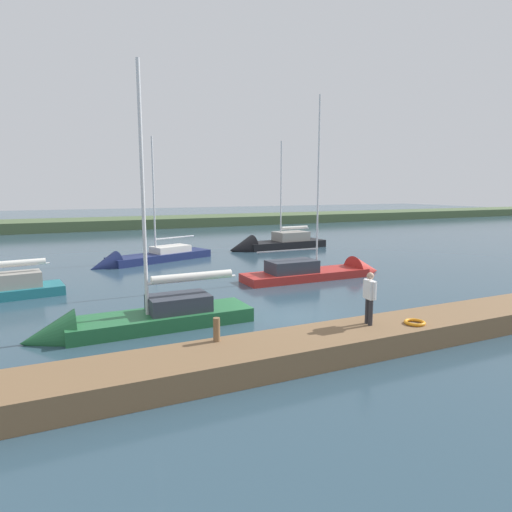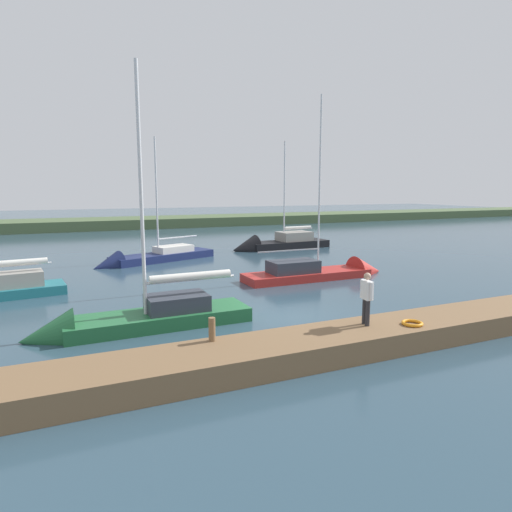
{
  "view_description": "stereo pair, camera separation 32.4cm",
  "coord_description": "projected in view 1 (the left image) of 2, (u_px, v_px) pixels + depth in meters",
  "views": [
    {
      "loc": [
        8.02,
        14.49,
        4.92
      ],
      "look_at": [
        -0.18,
        -3.35,
        1.89
      ],
      "focal_mm": 30.62,
      "sensor_mm": 36.0,
      "label": 1
    },
    {
      "loc": [
        7.72,
        14.63,
        4.92
      ],
      "look_at": [
        -0.18,
        -3.35,
        1.89
      ],
      "focal_mm": 30.62,
      "sensor_mm": 36.0,
      "label": 2
    }
  ],
  "objects": [
    {
      "name": "life_ring_buoy",
      "position": [
        415.0,
        322.0,
        13.74
      ],
      "size": [
        0.66,
        0.66,
        0.1
      ],
      "primitive_type": "torus",
      "color": "orange",
      "rests_on": "dock_pier"
    },
    {
      "name": "sailboat_far_right",
      "position": [
        271.0,
        246.0,
        36.08
      ],
      "size": [
        8.68,
        2.77,
        9.75
      ],
      "rotation": [
        0.0,
        0.0,
        0.06
      ],
      "color": "black",
      "rests_on": "ground_plane"
    },
    {
      "name": "sailboat_outer_mooring",
      "position": [
        326.0,
        273.0,
        24.59
      ],
      "size": [
        8.59,
        2.0,
        10.73
      ],
      "rotation": [
        0.0,
        0.0,
        3.15
      ],
      "color": "#B22823",
      "rests_on": "ground_plane"
    },
    {
      "name": "ground_plane",
      "position": [
        288.0,
        316.0,
        17.07
      ],
      "size": [
        200.0,
        200.0,
        0.0
      ],
      "primitive_type": "plane",
      "color": "#2D4756"
    },
    {
      "name": "mooring_post_near",
      "position": [
        217.0,
        330.0,
        12.15
      ],
      "size": [
        0.19,
        0.19,
        0.67
      ],
      "primitive_type": "cylinder",
      "color": "brown",
      "rests_on": "dock_pier"
    },
    {
      "name": "far_shoreline",
      "position": [
        125.0,
        228.0,
        56.0
      ],
      "size": [
        180.0,
        8.0,
        2.4
      ],
      "primitive_type": "cube",
      "color": "#4C603D",
      "rests_on": "ground_plane"
    },
    {
      "name": "dock_pier",
      "position": [
        353.0,
        340.0,
        13.32
      ],
      "size": [
        27.56,
        2.05,
        0.71
      ],
      "primitive_type": "cube",
      "color": "brown",
      "rests_on": "ground_plane"
    },
    {
      "name": "person_on_dock",
      "position": [
        370.0,
        295.0,
        13.58
      ],
      "size": [
        0.29,
        0.63,
        1.66
      ],
      "rotation": [
        0.0,
        0.0,
        6.13
      ],
      "color": "#28282D",
      "rests_on": "dock_pier"
    },
    {
      "name": "sailboat_near_dock",
      "position": [
        131.0,
        325.0,
        15.29
      ],
      "size": [
        7.85,
        2.06,
        10.01
      ],
      "rotation": [
        0.0,
        0.0,
        0.02
      ],
      "color": "#236638",
      "rests_on": "ground_plane"
    },
    {
      "name": "sailboat_mid_channel",
      "position": [
        146.0,
        261.0,
        29.44
      ],
      "size": [
        8.84,
        4.85,
        9.34
      ],
      "rotation": [
        0.0,
        0.0,
        0.35
      ],
      "color": "navy",
      "rests_on": "ground_plane"
    }
  ]
}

